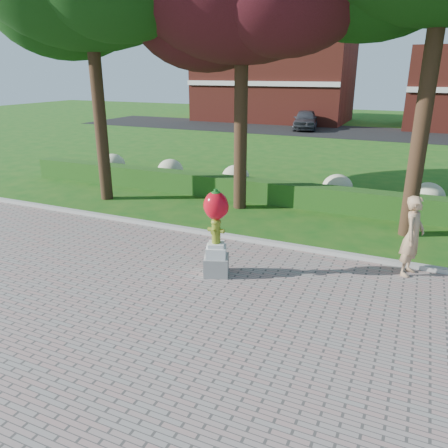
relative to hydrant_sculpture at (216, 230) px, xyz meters
name	(u,v)px	position (x,y,z in m)	size (l,w,h in m)	color
ground	(221,293)	(0.44, -0.73, -1.13)	(100.00, 100.00, 0.00)	#175415
walkway	(100,418)	(0.44, -4.73, -1.11)	(40.00, 14.00, 0.04)	gray
curb	(266,243)	(0.44, 2.27, -1.06)	(40.00, 0.18, 0.15)	#ADADA5
lawn_hedge	(303,196)	(0.44, 6.27, -0.73)	(24.00, 0.70, 0.80)	#1D4E16
hydrangea_row	(325,187)	(1.01, 7.27, -0.58)	(20.10, 1.10, 0.99)	beige
street	(372,133)	(0.44, 27.27, -1.12)	(50.00, 8.00, 0.02)	black
building_left	(274,82)	(-9.56, 33.27, 2.37)	(14.00, 8.00, 7.00)	maroon
hydrant_sculpture	(216,230)	(0.00, 0.00, 0.00)	(0.72, 0.72, 2.06)	gray
woman	(413,236)	(4.10, 1.87, -0.15)	(0.69, 0.45, 1.89)	tan
parked_car	(305,119)	(-4.84, 27.48, -0.33)	(1.84, 4.57, 1.56)	#3E3F46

